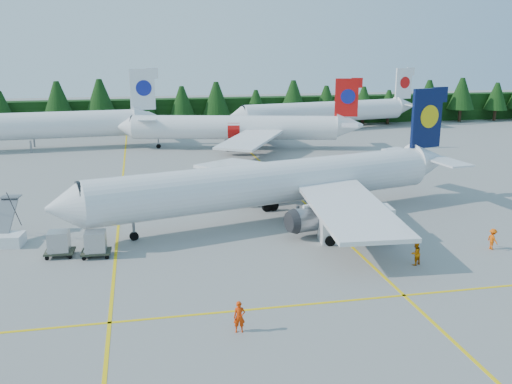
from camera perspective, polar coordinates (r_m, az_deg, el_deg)
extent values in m
plane|color=gray|center=(44.84, 4.21, -7.78)|extent=(320.00, 320.00, 0.00)
cube|color=yellow|center=(62.27, -13.46, -1.72)|extent=(0.25, 120.00, 0.01)
cube|color=yellow|center=(64.65, 4.53, -0.76)|extent=(0.25, 120.00, 0.01)
cube|color=yellow|center=(39.60, 6.61, -10.97)|extent=(80.00, 0.25, 0.01)
cube|color=black|center=(123.20, -6.25, 7.91)|extent=(220.00, 4.00, 6.00)
cylinder|color=silver|center=(55.97, 1.37, 0.89)|extent=(35.86, 13.11, 4.23)
cone|color=silver|center=(50.31, -18.70, -1.46)|extent=(3.93, 4.84, 4.23)
cube|color=#071138|center=(66.24, 16.70, 7.07)|extent=(3.98, 1.37, 6.55)
cube|color=silver|center=(65.32, 0.19, 2.30)|extent=(13.87, 16.78, 1.20)
cylinder|color=slate|center=(62.25, -0.38, 0.29)|extent=(4.04, 3.05, 2.22)
cube|color=silver|center=(50.33, 9.32, -1.61)|extent=(7.29, 16.21, 1.20)
cylinder|color=slate|center=(51.89, 5.53, -2.69)|extent=(4.04, 3.05, 2.22)
cylinder|color=slate|center=(52.11, -12.12, -3.80)|extent=(0.25, 0.25, 1.80)
cylinder|color=silver|center=(95.84, -2.17, 6.47)|extent=(33.96, 11.73, 4.00)
cone|color=silver|center=(98.79, -12.93, 6.36)|extent=(3.64, 4.53, 4.00)
cube|color=red|center=(95.81, 9.05, 9.31)|extent=(3.77, 1.22, 6.19)
cube|color=silver|center=(104.17, -0.20, 6.79)|extent=(7.18, 15.41, 1.13)
cylinder|color=slate|center=(101.79, -1.38, 5.81)|extent=(3.79, 2.83, 2.10)
cube|color=silver|center=(87.38, -0.57, 5.30)|extent=(12.91, 15.91, 1.13)
cylinder|color=slate|center=(90.37, -1.77, 4.70)|extent=(3.79, 2.83, 2.10)
cylinder|color=slate|center=(97.97, -9.73, 4.82)|extent=(0.24, 0.24, 1.70)
cylinder|color=silver|center=(101.78, -22.86, 6.06)|extent=(38.19, 7.27, 4.47)
cube|color=silver|center=(100.82, -11.30, 10.04)|extent=(4.26, 0.70, 6.92)
cylinder|color=silver|center=(117.97, 6.84, 7.96)|extent=(35.50, 11.05, 4.16)
cone|color=silver|center=(109.77, -1.95, 7.57)|extent=(3.68, 4.65, 4.16)
cube|color=silver|center=(128.15, 14.54, 10.46)|extent=(3.95, 1.14, 6.45)
cylinder|color=slate|center=(112.31, 0.79, 6.24)|extent=(0.25, 0.25, 1.66)
cube|color=silver|center=(54.45, -24.26, -4.41)|extent=(4.19, 2.57, 1.04)
cube|color=slate|center=(55.67, -23.79, -2.19)|extent=(1.98, 3.92, 2.80)
cube|color=slate|center=(57.07, -23.31, -0.42)|extent=(1.83, 1.34, 0.11)
cube|color=white|center=(51.03, 7.63, -3.69)|extent=(2.41, 2.41, 2.31)
cube|color=black|center=(50.86, 7.65, -3.10)|extent=(2.07, 2.27, 0.99)
cube|color=white|center=(51.74, 11.21, -3.01)|extent=(4.18, 2.80, 2.86)
cube|color=#2F3325|center=(50.02, -19.03, -5.64)|extent=(2.42, 1.91, 0.15)
cube|color=#A9ACAE|center=(49.73, -19.11, -4.66)|extent=(1.72, 1.67, 1.65)
cube|color=#2F3325|center=(49.08, -15.68, -5.77)|extent=(2.42, 1.91, 0.15)
cube|color=#A9ACAE|center=(48.78, -15.75, -4.77)|extent=(1.72, 1.67, 1.65)
imported|color=red|center=(35.35, -1.68, -12.39)|extent=(0.77, 0.56, 1.98)
imported|color=#D66904|center=(47.11, 15.66, -5.92)|extent=(1.15, 1.04, 1.94)
imported|color=#F05305|center=(52.79, 22.59, -4.37)|extent=(0.56, 0.78, 1.82)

